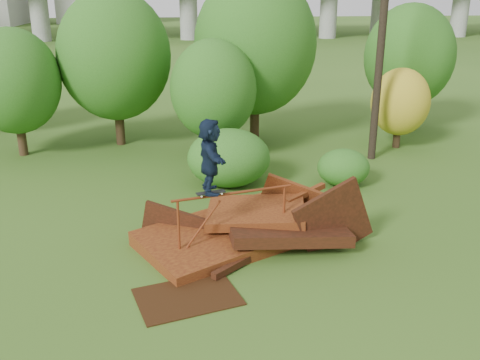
{
  "coord_description": "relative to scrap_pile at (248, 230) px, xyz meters",
  "views": [
    {
      "loc": [
        -2.33,
        -10.14,
        5.96
      ],
      "look_at": [
        -0.8,
        2.0,
        1.6
      ],
      "focal_mm": 40.0,
      "sensor_mm": 36.0,
      "label": 1
    }
  ],
  "objects": [
    {
      "name": "ground",
      "position": [
        0.61,
        -1.82,
        -0.34
      ],
      "size": [
        240.0,
        240.0,
        0.0
      ],
      "primitive_type": "plane",
      "color": "#2D5116",
      "rests_on": "ground"
    },
    {
      "name": "scrap_pile",
      "position": [
        0.0,
        0.0,
        0.0
      ],
      "size": [
        6.08,
        4.08,
        2.2
      ],
      "color": "#42150B",
      "rests_on": "ground"
    },
    {
      "name": "grind_rail",
      "position": [
        -0.43,
        -0.47,
        0.82
      ],
      "size": [
        2.88,
        0.75,
        1.55
      ],
      "color": "maroon",
      "rests_on": "ground"
    },
    {
      "name": "skateboard",
      "position": [
        -0.96,
        -0.6,
        1.26
      ],
      "size": [
        0.7,
        0.33,
        0.07
      ],
      "rotation": [
        0.0,
        0.0,
        0.24
      ],
      "color": "black",
      "rests_on": "grind_rail"
    },
    {
      "name": "skater",
      "position": [
        -0.96,
        -0.6,
        2.13
      ],
      "size": [
        0.59,
        1.61,
        1.71
      ],
      "primitive_type": "imported",
      "rotation": [
        0.0,
        0.0,
        1.62
      ],
      "color": "#121E33",
      "rests_on": "skateboard"
    },
    {
      "name": "flat_plate",
      "position": [
        -1.59,
        -2.37,
        -0.32
      ],
      "size": [
        2.35,
        1.94,
        0.03
      ],
      "primitive_type": "cube",
      "rotation": [
        0.0,
        0.0,
        0.27
      ],
      "color": "black",
      "rests_on": "ground"
    },
    {
      "name": "tree_0",
      "position": [
        -7.48,
        8.52,
        2.47
      ],
      "size": [
        3.37,
        3.37,
        4.75
      ],
      "color": "black",
      "rests_on": "ground"
    },
    {
      "name": "tree_1",
      "position": [
        -3.91,
        9.6,
        3.22
      ],
      "size": [
        4.36,
        4.36,
        6.07
      ],
      "color": "black",
      "rests_on": "ground"
    },
    {
      "name": "tree_2",
      "position": [
        -0.27,
        7.15,
        2.25
      ],
      "size": [
        3.12,
        3.12,
        4.39
      ],
      "color": "black",
      "rests_on": "ground"
    },
    {
      "name": "tree_3",
      "position": [
        1.59,
        9.5,
        3.59
      ],
      "size": [
        4.84,
        4.84,
        6.72
      ],
      "color": "black",
      "rests_on": "ground"
    },
    {
      "name": "tree_4",
      "position": [
        7.08,
        7.75,
        1.5
      ],
      "size": [
        2.29,
        2.29,
        3.16
      ],
      "color": "black",
      "rests_on": "ground"
    },
    {
      "name": "tree_5",
      "position": [
        8.6,
        10.74,
        2.89
      ],
      "size": [
        3.9,
        3.9,
        5.48
      ],
      "color": "black",
      "rests_on": "ground"
    },
    {
      "name": "shrub_left",
      "position": [
        -0.04,
        4.22,
        0.58
      ],
      "size": [
        2.66,
        2.45,
        1.84
      ],
      "primitive_type": "ellipsoid",
      "color": "#235316",
      "rests_on": "ground"
    },
    {
      "name": "shrub_right",
      "position": [
        3.61,
        3.75,
        0.26
      ],
      "size": [
        1.68,
        1.54,
        1.19
      ],
      "primitive_type": "ellipsoid",
      "color": "#235316",
      "rests_on": "ground"
    },
    {
      "name": "utility_pole",
      "position": [
        5.57,
        6.43,
        4.67
      ],
      "size": [
        1.4,
        0.28,
        9.87
      ],
      "color": "black",
      "rests_on": "ground"
    }
  ]
}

